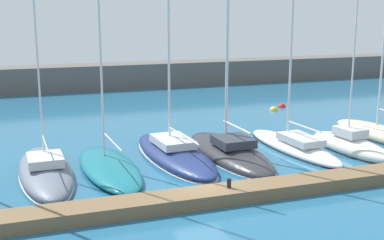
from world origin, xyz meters
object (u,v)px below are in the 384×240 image
at_px(sailboat_ivory_eighth, 350,146).
at_px(mooring_buoy_yellow, 274,110).
at_px(sailboat_slate_third, 45,170).
at_px(sailboat_teal_fourth, 109,166).
at_px(sailboat_white_seventh, 294,145).
at_px(mooring_buoy_red, 282,107).
at_px(sailboat_navy_fifth, 174,152).
at_px(dock_bollard, 229,183).
at_px(sailboat_charcoal_sixth, 229,151).

relative_size(sailboat_ivory_eighth, mooring_buoy_yellow, 16.27).
relative_size(sailboat_slate_third, mooring_buoy_yellow, 25.46).
relative_size(sailboat_teal_fourth, sailboat_white_seventh, 1.09).
distance_m(sailboat_teal_fourth, mooring_buoy_red, 22.50).
xyz_separation_m(sailboat_teal_fourth, mooring_buoy_yellow, (16.72, 12.18, -0.29)).
distance_m(sailboat_navy_fifth, dock_bollard, 7.23).
height_order(sailboat_charcoal_sixth, mooring_buoy_yellow, sailboat_charcoal_sixth).
xyz_separation_m(sailboat_ivory_eighth, mooring_buoy_red, (3.29, 14.37, -0.37)).
xyz_separation_m(sailboat_white_seventh, sailboat_ivory_eighth, (3.15, -1.47, 0.07)).
height_order(sailboat_white_seventh, mooring_buoy_red, sailboat_white_seventh).
bearing_deg(sailboat_slate_third, mooring_buoy_yellow, -60.74).
bearing_deg(dock_bollard, sailboat_teal_fourth, 126.39).
relative_size(sailboat_slate_third, mooring_buoy_red, 26.15).
distance_m(sailboat_slate_third, mooring_buoy_yellow, 23.28).
xyz_separation_m(sailboat_teal_fourth, sailboat_navy_fifth, (4.08, 1.16, 0.08)).
bearing_deg(sailboat_slate_third, sailboat_white_seventh, -91.08).
relative_size(sailboat_navy_fifth, mooring_buoy_yellow, 25.26).
relative_size(sailboat_navy_fifth, sailboat_ivory_eighth, 1.55).
distance_m(sailboat_teal_fourth, sailboat_white_seventh, 11.71).
height_order(sailboat_charcoal_sixth, sailboat_white_seventh, sailboat_charcoal_sixth).
bearing_deg(mooring_buoy_yellow, mooring_buoy_red, 38.09).
height_order(sailboat_navy_fifth, sailboat_ivory_eighth, sailboat_navy_fifth).
xyz_separation_m(mooring_buoy_red, mooring_buoy_yellow, (-1.42, -1.11, 0.00)).
bearing_deg(mooring_buoy_red, sailboat_ivory_eighth, -102.91).
distance_m(sailboat_teal_fourth, dock_bollard, 7.53).
xyz_separation_m(sailboat_white_seventh, mooring_buoy_yellow, (5.02, 11.78, -0.30)).
relative_size(mooring_buoy_red, mooring_buoy_yellow, 0.97).
bearing_deg(sailboat_ivory_eighth, sailboat_charcoal_sixth, 73.91).
bearing_deg(mooring_buoy_yellow, sailboat_white_seventh, -113.08).
bearing_deg(mooring_buoy_yellow, sailboat_charcoal_sixth, -128.80).
bearing_deg(sailboat_ivory_eighth, mooring_buoy_red, -17.21).
relative_size(sailboat_navy_fifth, sailboat_charcoal_sixth, 1.02).
bearing_deg(sailboat_navy_fifth, sailboat_teal_fourth, 102.23).
xyz_separation_m(sailboat_teal_fourth, sailboat_charcoal_sixth, (7.33, 0.50, 0.03)).
xyz_separation_m(sailboat_teal_fourth, mooring_buoy_red, (18.15, 13.30, -0.29)).
distance_m(sailboat_ivory_eighth, mooring_buoy_red, 14.74).
xyz_separation_m(sailboat_navy_fifth, sailboat_white_seventh, (7.62, -0.76, -0.07)).
bearing_deg(sailboat_navy_fifth, sailboat_slate_third, 92.78).
height_order(sailboat_slate_third, sailboat_navy_fifth, sailboat_slate_third).
relative_size(sailboat_slate_third, sailboat_teal_fourth, 1.18).
relative_size(sailboat_slate_third, sailboat_charcoal_sixth, 1.03).
distance_m(sailboat_navy_fifth, sailboat_white_seventh, 7.66).
bearing_deg(sailboat_navy_fifth, sailboat_white_seventh, -99.25).
bearing_deg(sailboat_teal_fourth, mooring_buoy_red, -56.46).
distance_m(sailboat_teal_fourth, sailboat_ivory_eighth, 14.89).
bearing_deg(sailboat_teal_fourth, sailboat_slate_third, 81.62).
xyz_separation_m(sailboat_slate_third, sailboat_ivory_eighth, (18.16, -1.40, 0.05)).
xyz_separation_m(sailboat_slate_third, sailboat_charcoal_sixth, (10.64, 0.17, 0.00)).
distance_m(sailboat_white_seventh, mooring_buoy_yellow, 12.81).
bearing_deg(sailboat_ivory_eighth, sailboat_white_seventh, 60.66).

